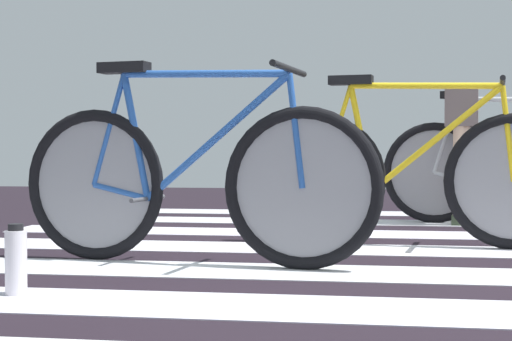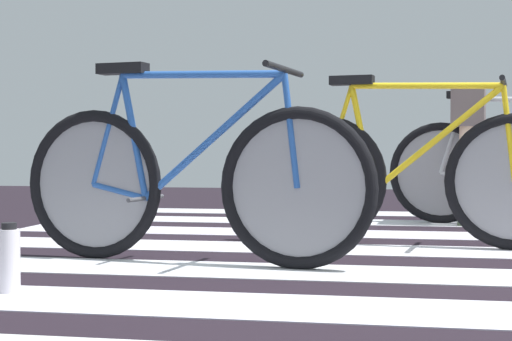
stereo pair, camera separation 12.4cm
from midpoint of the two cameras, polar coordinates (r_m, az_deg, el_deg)
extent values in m
cube|color=black|center=(3.30, 11.10, -7.84)|extent=(18.00, 14.00, 0.02)
cube|color=silver|center=(2.62, 12.22, -10.08)|extent=(5.20, 0.44, 0.00)
cube|color=silver|center=(3.35, 10.39, -7.50)|extent=(5.20, 0.44, 0.00)
cube|color=silver|center=(4.12, 9.55, -5.77)|extent=(5.20, 0.44, 0.00)
cube|color=silver|center=(4.87, 11.15, -4.64)|extent=(5.20, 0.44, 0.00)
cube|color=silver|center=(5.64, 10.45, -3.78)|extent=(5.20, 0.44, 0.00)
cube|color=silver|center=(6.40, 10.87, -3.14)|extent=(5.20, 0.44, 0.00)
torus|color=black|center=(3.80, -12.64, -1.02)|extent=(0.72, 0.17, 0.72)
torus|color=black|center=(3.40, 2.38, -1.29)|extent=(0.72, 0.17, 0.72)
cylinder|color=gray|center=(3.80, -12.64, -1.02)|extent=(0.60, 0.10, 0.61)
cylinder|color=gray|center=(3.40, 2.38, -1.29)|extent=(0.60, 0.10, 0.61)
cylinder|color=#2654A7|center=(3.56, -4.83, 7.05)|extent=(0.80, 0.16, 0.05)
cylinder|color=#2654A7|center=(3.52, -3.91, 2.39)|extent=(0.70, 0.15, 0.59)
cylinder|color=#2654A7|center=(3.69, -9.71, 2.49)|extent=(0.16, 0.06, 0.59)
cylinder|color=#2654A7|center=(3.73, -10.78, -1.52)|extent=(0.29, 0.07, 0.09)
cylinder|color=#2654A7|center=(3.75, -11.61, 2.92)|extent=(0.19, 0.06, 0.53)
cylinder|color=#2654A7|center=(3.40, 1.89, 2.92)|extent=(0.09, 0.04, 0.50)
cube|color=black|center=(3.73, -10.56, 7.39)|extent=(0.25, 0.13, 0.05)
cylinder|color=black|center=(3.43, 1.41, 7.44)|extent=(0.11, 0.52, 0.03)
cylinder|color=#4C4C51|center=(3.67, -8.85, -2.03)|extent=(0.08, 0.34, 0.02)
torus|color=black|center=(4.38, 4.05, -0.64)|extent=(0.72, 0.17, 0.72)
cylinder|color=gray|center=(4.38, 4.05, -0.64)|extent=(0.60, 0.10, 0.61)
cylinder|color=yellow|center=(4.30, 11.40, 6.10)|extent=(0.80, 0.16, 0.05)
cylinder|color=yellow|center=(4.28, 12.18, 2.22)|extent=(0.70, 0.14, 0.59)
cylinder|color=yellow|center=(4.33, 6.90, 2.37)|extent=(0.16, 0.06, 0.59)
cylinder|color=yellow|center=(4.35, 5.85, -1.05)|extent=(0.29, 0.07, 0.09)
cylinder|color=yellow|center=(4.36, 5.09, 2.77)|extent=(0.19, 0.05, 0.53)
cylinder|color=yellow|center=(4.26, 17.15, 2.59)|extent=(0.09, 0.04, 0.50)
cube|color=black|center=(4.36, 6.13, 6.58)|extent=(0.25, 0.13, 0.05)
cylinder|color=black|center=(4.27, 16.78, 6.22)|extent=(0.11, 0.52, 0.03)
cylinder|color=#4C4C51|center=(4.33, 7.67, -1.47)|extent=(0.07, 0.34, 0.02)
torus|color=black|center=(5.66, 12.27, -0.16)|extent=(0.72, 0.15, 0.72)
cylinder|color=gray|center=(5.66, 12.27, -0.16)|extent=(0.60, 0.09, 0.61)
cylinder|color=#B7BDC3|center=(5.65, 14.51, 2.16)|extent=(0.16, 0.05, 0.59)
cylinder|color=#B7BDC3|center=(5.66, 13.68, -0.47)|extent=(0.29, 0.07, 0.09)
cylinder|color=#B7BDC3|center=(5.66, 13.09, 2.47)|extent=(0.19, 0.05, 0.53)
cube|color=black|center=(5.66, 13.92, 5.40)|extent=(0.25, 0.12, 0.05)
cylinder|color=#4C4C51|center=(5.65, 15.10, -0.79)|extent=(0.07, 0.34, 0.02)
cylinder|color=beige|center=(5.79, 14.25, 1.14)|extent=(0.11, 0.11, 0.87)
cylinder|color=beige|center=(5.51, 14.14, 1.12)|extent=(0.11, 0.11, 0.87)
cube|color=#695A5A|center=(5.66, 14.22, 4.53)|extent=(0.27, 0.44, 0.28)
cube|color=#384632|center=(5.81, 14.91, -3.32)|extent=(0.27, 0.13, 0.07)
cube|color=#384632|center=(5.53, 14.84, -3.57)|extent=(0.27, 0.13, 0.07)
cylinder|color=silver|center=(2.98, -18.25, -6.43)|extent=(0.08, 0.08, 0.24)
cylinder|color=black|center=(2.96, -18.28, -3.94)|extent=(0.05, 0.05, 0.02)
camera|label=1|loc=(0.06, -81.67, 0.24)|focal=54.63mm
camera|label=2|loc=(0.06, 98.33, -0.24)|focal=54.63mm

